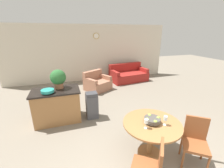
# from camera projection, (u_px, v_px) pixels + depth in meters

# --- Properties ---
(wall_back) EXTENTS (8.00, 0.09, 2.70)m
(wall_back) POSITION_uv_depth(u_px,v_px,m) (90.00, 53.00, 7.36)
(wall_back) COLOR beige
(wall_back) RESTS_ON ground_plane
(dining_table) EXTENTS (1.09, 1.09, 0.73)m
(dining_table) POSITION_uv_depth(u_px,v_px,m) (151.00, 130.00, 2.86)
(dining_table) COLOR #9E6B3D
(dining_table) RESTS_ON ground_plane
(dining_chair_near_left) EXTENTS (0.59, 0.59, 0.90)m
(dining_chair_near_left) POSITION_uv_depth(u_px,v_px,m) (151.00, 167.00, 2.17)
(dining_chair_near_left) COLOR brown
(dining_chair_near_left) RESTS_ON ground_plane
(dining_chair_near_right) EXTENTS (0.59, 0.59, 0.90)m
(dining_chair_near_right) POSITION_uv_depth(u_px,v_px,m) (195.00, 140.00, 2.71)
(dining_chair_near_right) COLOR brown
(dining_chair_near_right) RESTS_ON ground_plane
(fruit_bowl) EXTENTS (0.30, 0.30, 0.13)m
(fruit_bowl) POSITION_uv_depth(u_px,v_px,m) (152.00, 120.00, 2.78)
(fruit_bowl) COLOR #4C4742
(fruit_bowl) RESTS_ON dining_table
(wine_glass_left) EXTENTS (0.07, 0.07, 0.18)m
(wine_glass_left) POSITION_uv_depth(u_px,v_px,m) (146.00, 122.00, 2.61)
(wine_glass_left) COLOR silver
(wine_glass_left) RESTS_ON dining_table
(wine_glass_right) EXTENTS (0.07, 0.07, 0.18)m
(wine_glass_right) POSITION_uv_depth(u_px,v_px,m) (166.00, 119.00, 2.70)
(wine_glass_right) COLOR silver
(wine_glass_right) RESTS_ON dining_table
(kitchen_island) EXTENTS (1.23, 0.75, 0.90)m
(kitchen_island) POSITION_uv_depth(u_px,v_px,m) (57.00, 105.00, 4.07)
(kitchen_island) COLOR #9E6B3D
(kitchen_island) RESTS_ON ground_plane
(teal_bowl) EXTENTS (0.31, 0.31, 0.09)m
(teal_bowl) POSITION_uv_depth(u_px,v_px,m) (48.00, 91.00, 3.70)
(teal_bowl) COLOR teal
(teal_bowl) RESTS_ON kitchen_island
(potted_plant) EXTENTS (0.41, 0.41, 0.51)m
(potted_plant) POSITION_uv_depth(u_px,v_px,m) (58.00, 78.00, 3.96)
(potted_plant) COLOR #A36642
(potted_plant) RESTS_ON kitchen_island
(trash_bin) EXTENTS (0.32, 0.28, 0.76)m
(trash_bin) POSITION_uv_depth(u_px,v_px,m) (92.00, 105.00, 4.23)
(trash_bin) COLOR #47474C
(trash_bin) RESTS_ON ground_plane
(couch) EXTENTS (1.90, 1.20, 0.83)m
(couch) POSITION_uv_depth(u_px,v_px,m) (128.00, 75.00, 7.56)
(couch) COLOR maroon
(couch) RESTS_ON ground_plane
(armchair) EXTENTS (1.23, 1.19, 0.78)m
(armchair) POSITION_uv_depth(u_px,v_px,m) (97.00, 83.00, 6.37)
(armchair) COLOR #A87056
(armchair) RESTS_ON ground_plane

